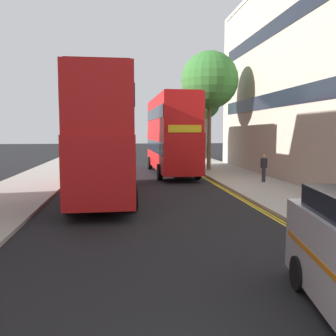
% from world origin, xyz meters
% --- Properties ---
extents(sidewalk_right, '(4.00, 80.00, 0.14)m').
position_xyz_m(sidewalk_right, '(6.50, 16.00, 0.07)').
color(sidewalk_right, '#ADA89E').
rests_on(sidewalk_right, ground).
extents(sidewalk_left, '(4.00, 80.00, 0.14)m').
position_xyz_m(sidewalk_left, '(-6.50, 16.00, 0.07)').
color(sidewalk_left, '#ADA89E').
rests_on(sidewalk_left, ground).
extents(kerb_line_outer, '(0.10, 56.00, 0.01)m').
position_xyz_m(kerb_line_outer, '(4.40, 14.00, 0.00)').
color(kerb_line_outer, yellow).
rests_on(kerb_line_outer, ground).
extents(kerb_line_inner, '(0.10, 56.00, 0.01)m').
position_xyz_m(kerb_line_inner, '(4.24, 14.00, 0.00)').
color(kerb_line_inner, yellow).
rests_on(kerb_line_inner, ground).
extents(double_decker_bus_away, '(2.94, 10.85, 5.64)m').
position_xyz_m(double_decker_bus_away, '(-2.07, 15.30, 3.03)').
color(double_decker_bus_away, red).
rests_on(double_decker_bus_away, ground).
extents(double_decker_bus_oncoming, '(2.98, 10.86, 5.64)m').
position_xyz_m(double_decker_bus_oncoming, '(2.35, 24.42, 3.03)').
color(double_decker_bus_oncoming, red).
rests_on(double_decker_bus_oncoming, ground).
extents(pedestrian_far, '(0.34, 0.22, 1.62)m').
position_xyz_m(pedestrian_far, '(7.13, 18.41, 0.99)').
color(pedestrian_far, '#2D2D38').
rests_on(pedestrian_far, sidewalk_right).
extents(street_tree_near, '(4.39, 4.39, 9.10)m').
position_xyz_m(street_tree_near, '(5.51, 25.67, 7.02)').
color(street_tree_near, '#6B6047').
rests_on(street_tree_near, sidewalk_right).
extents(street_tree_mid, '(3.10, 3.10, 7.46)m').
position_xyz_m(street_tree_mid, '(7.71, 36.98, 5.94)').
color(street_tree_mid, '#6B6047').
rests_on(street_tree_mid, sidewalk_right).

